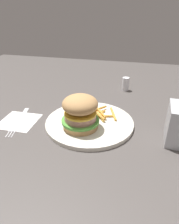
% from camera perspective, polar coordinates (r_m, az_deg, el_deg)
% --- Properties ---
extents(ground_plane, '(1.60, 1.60, 0.00)m').
position_cam_1_polar(ground_plane, '(0.60, -2.90, -4.35)').
color(ground_plane, '#47423F').
extents(plate, '(0.26, 0.26, 0.01)m').
position_cam_1_polar(plate, '(0.61, 0.00, -2.99)').
color(plate, silver).
rests_on(plate, ground_plane).
extents(sandwich, '(0.11, 0.11, 0.10)m').
position_cam_1_polar(sandwich, '(0.55, -2.62, 0.05)').
color(sandwich, tan).
rests_on(sandwich, plate).
extents(fries_pile, '(0.09, 0.09, 0.01)m').
position_cam_1_polar(fries_pile, '(0.64, 3.51, -0.33)').
color(fries_pile, gold).
rests_on(fries_pile, plate).
extents(napkin, '(0.11, 0.11, 0.00)m').
position_cam_1_polar(napkin, '(0.66, -19.29, -2.41)').
color(napkin, white).
rests_on(napkin, ground_plane).
extents(fork, '(0.05, 0.17, 0.00)m').
position_cam_1_polar(fork, '(0.66, -19.37, -2.29)').
color(fork, silver).
rests_on(fork, napkin).
extents(salt_shaker, '(0.03, 0.03, 0.06)m').
position_cam_1_polar(salt_shaker, '(0.86, 10.12, 7.78)').
color(salt_shaker, white).
rests_on(salt_shaker, ground_plane).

